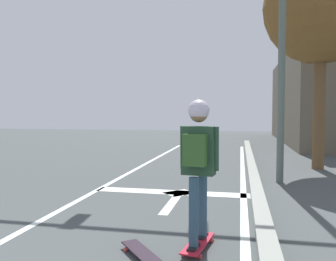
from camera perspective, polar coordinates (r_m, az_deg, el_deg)
The scene contains 11 objects.
lane_line_center at distance 7.54m, azimuth -11.35°, elevation -9.42°, with size 0.12×20.00×0.01m, color silver.
lane_line_curbside at distance 6.96m, azimuth 12.19°, elevation -10.47°, with size 0.12×20.00×0.01m, color silver.
stop_bar at distance 7.18m, azimuth 0.67°, elevation -10.00°, with size 3.12×0.40×0.01m, color silver.
lane_arrow_stem at distance 6.31m, azimuth 0.53°, elevation -11.81°, with size 0.16×1.40×0.01m, color silver.
lane_arrow_head at distance 7.13m, azimuth 1.88°, elevation -10.10°, with size 0.56×0.44×0.01m, color silver.
curb_strip at distance 6.96m, azimuth 14.28°, elevation -9.95°, with size 0.24×24.00×0.14m, color #969A90.
skateboard at distance 4.36m, azimuth 4.92°, elevation -17.83°, with size 0.33×0.80×0.08m.
skater at distance 4.08m, azimuth 4.92°, elevation -3.59°, with size 0.46×0.63×1.68m.
spare_skateboard at distance 4.09m, azimuth -4.20°, elevation -19.27°, with size 0.66×0.75×0.08m.
traffic_signal_mast at distance 8.77m, azimuth 8.19°, elevation 20.10°, with size 5.58×0.34×5.95m.
roadside_tree at distance 11.20m, azimuth 23.65°, elevation 17.86°, with size 3.18×3.18×6.16m.
Camera 1 is at (3.04, -0.78, 1.61)m, focal length 37.49 mm.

